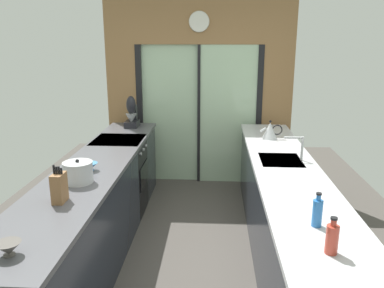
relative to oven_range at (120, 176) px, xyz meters
The scene contains 14 objects.
ground_plane 1.21m from the oven_range, 35.58° to the right, with size 5.04×7.60×0.02m, color #4C4742.
back_wall_unit 1.81m from the oven_range, 51.68° to the left, with size 2.64×0.12×2.70m.
left_counter_run 1.12m from the oven_range, 90.08° to the right, with size 0.62×3.80×0.92m.
right_counter_run 2.05m from the oven_range, 27.56° to the right, with size 0.62×3.80×0.92m.
sink_faucet 2.18m from the oven_range, 19.62° to the right, with size 0.19×0.02×0.24m.
oven_range is the anchor object (origin of this frame).
mixing_bowl_near 2.62m from the oven_range, 89.59° to the right, with size 0.14×0.14×0.08m.
mixing_bowl_far 1.24m from the oven_range, 89.07° to the right, with size 0.14×0.14×0.07m.
knife_block 1.93m from the oven_range, 89.43° to the right, with size 0.08×0.14×0.28m.
stand_mixer 0.94m from the oven_range, 88.50° to the left, with size 0.17×0.27×0.42m.
stock_pot 1.54m from the oven_range, 89.27° to the right, with size 0.25×0.25×0.20m.
kettle 1.89m from the oven_range, ahead, with size 0.27×0.18×0.22m.
soap_bottle_near 3.08m from the oven_range, 53.64° to the right, with size 0.07×0.07×0.22m.
soap_bottle_far 2.83m from the oven_range, 49.63° to the right, with size 0.06×0.06×0.23m.
Camera 1 is at (0.23, -3.18, 2.08)m, focal length 36.59 mm.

